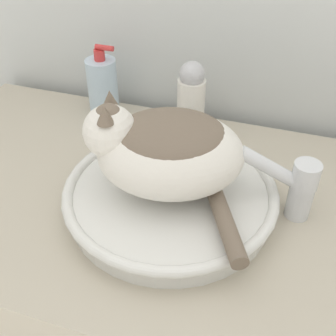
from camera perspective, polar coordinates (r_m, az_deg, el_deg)
The scene contains 6 objects.
vanity_counter at distance 1.14m, azimuth -0.28°, elevation -20.17°, with size 1.15×0.61×0.86m.
sink_basin at distance 0.77m, azimuth 0.33°, elevation -3.70°, with size 0.39×0.39×0.05m.
cat at distance 0.70m, azimuth -0.31°, elevation 2.57°, with size 0.31×0.28×0.17m.
faucet at distance 0.76m, azimuth 16.85°, elevation -2.21°, with size 0.14×0.06×0.14m.
lotion_bottle_white at distance 0.96m, azimuth 3.16°, elevation 9.54°, with size 0.06×0.06×0.17m.
soap_pump_bottle at distance 1.03m, azimuth -8.83°, elevation 10.78°, with size 0.07×0.07×0.18m.
Camera 1 is at (0.19, -0.26, 1.40)m, focal length 45.00 mm.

